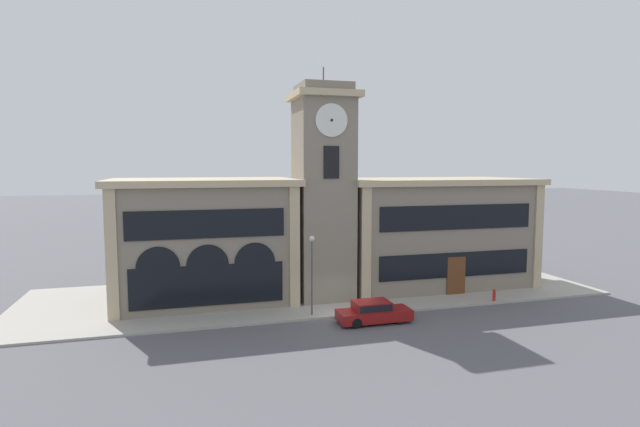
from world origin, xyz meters
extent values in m
plane|color=#56565B|center=(0.00, 0.00, 0.00)|extent=(300.00, 300.00, 0.00)
cube|color=#A39E93|center=(0.00, 6.46, 0.07)|extent=(42.56, 12.92, 0.15)
cube|color=gray|center=(0.00, 4.79, 7.19)|extent=(3.86, 3.86, 14.39)
cube|color=tan|center=(0.00, 4.79, 14.61)|extent=(4.56, 4.56, 0.45)
cube|color=gray|center=(0.00, 4.79, 15.14)|extent=(3.55, 3.55, 0.60)
cylinder|color=#4C4C51|center=(0.00, 4.79, 16.04)|extent=(0.10, 0.10, 1.20)
cylinder|color=silver|center=(0.00, 2.81, 12.77)|extent=(2.23, 0.10, 2.23)
cylinder|color=black|center=(0.00, 2.74, 12.77)|extent=(0.18, 0.04, 0.18)
cylinder|color=silver|center=(1.98, 4.79, 12.77)|extent=(0.10, 2.23, 2.23)
cylinder|color=black|center=(2.05, 4.79, 12.77)|extent=(0.04, 0.18, 0.18)
cube|color=black|center=(0.00, 2.82, 9.96)|extent=(1.08, 0.10, 2.20)
cube|color=gray|center=(-8.33, 6.89, 4.17)|extent=(12.21, 8.06, 8.34)
cube|color=tan|center=(-8.33, 6.89, 8.57)|extent=(12.91, 8.76, 0.45)
cube|color=tan|center=(-14.09, 2.80, 4.17)|extent=(0.70, 0.16, 8.34)
cube|color=tan|center=(-2.58, 2.80, 4.17)|extent=(0.70, 0.16, 8.34)
cube|color=black|center=(-8.33, 2.82, 6.01)|extent=(10.01, 0.10, 1.84)
cube|color=black|center=(-8.33, 2.82, 2.00)|extent=(9.77, 0.10, 2.67)
cylinder|color=black|center=(-11.39, 2.81, 3.34)|extent=(2.69, 0.06, 2.69)
cylinder|color=black|center=(-8.33, 2.81, 3.34)|extent=(2.69, 0.06, 2.69)
cylinder|color=black|center=(-5.28, 2.81, 3.34)|extent=(2.69, 0.06, 2.69)
cube|color=gray|center=(9.75, 6.89, 4.12)|extent=(15.05, 8.06, 8.24)
cube|color=tan|center=(9.75, 6.89, 8.46)|extent=(15.75, 8.76, 0.45)
cube|color=tan|center=(2.58, 2.80, 4.12)|extent=(0.70, 0.16, 8.24)
cube|color=tan|center=(16.93, 2.80, 4.12)|extent=(0.70, 0.16, 8.24)
cube|color=black|center=(9.75, 2.82, 5.93)|extent=(12.34, 0.10, 1.81)
cube|color=#5B3319|center=(9.75, 2.81, 1.48)|extent=(1.50, 0.12, 2.97)
cube|color=black|center=(9.75, 2.82, 2.37)|extent=(12.34, 0.10, 1.85)
cube|color=maroon|center=(1.48, -1.48, 0.50)|extent=(4.63, 1.72, 0.65)
cube|color=maroon|center=(1.30, -1.48, 1.10)|extent=(2.22, 1.54, 0.56)
cube|color=black|center=(1.30, -1.48, 1.10)|extent=(2.13, 1.57, 0.42)
cylinder|color=black|center=(2.91, -0.73, 0.32)|extent=(0.64, 0.22, 0.64)
cylinder|color=black|center=(2.92, -2.22, 0.32)|extent=(0.64, 0.22, 0.64)
cylinder|color=black|center=(0.05, -0.74, 0.32)|extent=(0.64, 0.22, 0.64)
cylinder|color=black|center=(0.05, -2.23, 0.32)|extent=(0.64, 0.22, 0.64)
cylinder|color=#4C4C51|center=(-1.95, 0.67, 2.54)|extent=(0.12, 0.12, 4.79)
sphere|color=silver|center=(-1.95, 0.67, 5.12)|extent=(0.36, 0.36, 0.36)
cylinder|color=red|center=(11.36, 0.36, 0.50)|extent=(0.22, 0.22, 0.70)
sphere|color=red|center=(11.36, 0.36, 0.93)|extent=(0.19, 0.19, 0.19)
camera|label=1|loc=(-9.98, -29.63, 9.75)|focal=28.00mm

